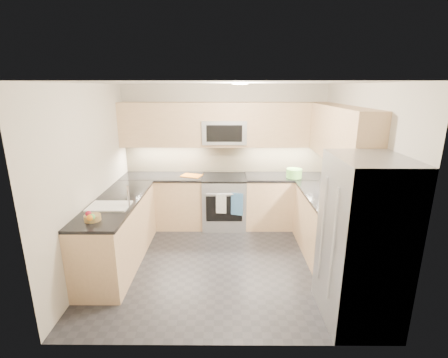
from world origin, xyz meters
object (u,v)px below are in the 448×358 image
at_px(gas_range, 224,202).
at_px(refrigerator, 362,242).
at_px(utensil_bowl, 294,173).
at_px(microwave, 224,132).
at_px(fruit_basket, 93,218).
at_px(cutting_board, 192,176).

height_order(gas_range, refrigerator, refrigerator).
xyz_separation_m(refrigerator, utensil_bowl, (-0.24, 2.34, 0.12)).
bearing_deg(utensil_bowl, microwave, 170.00).
distance_m(gas_range, fruit_basket, 2.56).
height_order(microwave, cutting_board, microwave).
relative_size(gas_range, fruit_basket, 4.78).
bearing_deg(utensil_bowl, gas_range, 175.85).
relative_size(microwave, refrigerator, 0.42).
relative_size(microwave, utensil_bowl, 2.85).
xyz_separation_m(gas_range, fruit_basket, (-1.54, -1.98, 0.52)).
distance_m(microwave, refrigerator, 3.04).
distance_m(utensil_bowl, cutting_board, 1.79).
bearing_deg(cutting_board, microwave, 11.46).
height_order(microwave, fruit_basket, microwave).
xyz_separation_m(utensil_bowl, fruit_basket, (-2.74, -1.89, -0.04)).
relative_size(gas_range, refrigerator, 0.51).
distance_m(utensil_bowl, fruit_basket, 3.33).
xyz_separation_m(cutting_board, fruit_basket, (-0.96, -1.98, 0.03)).
bearing_deg(fruit_basket, microwave, 53.79).
bearing_deg(refrigerator, fruit_basket, 171.45).
relative_size(microwave, cutting_board, 2.19).
relative_size(cutting_board, fruit_basket, 1.82).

